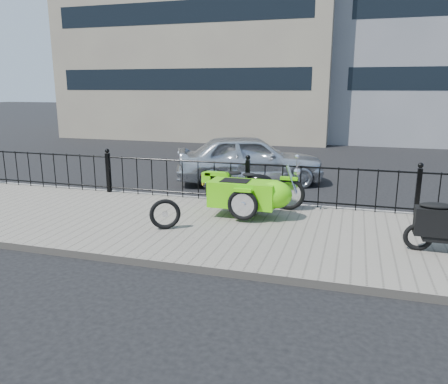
% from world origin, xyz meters
% --- Properties ---
extents(ground, '(120.00, 120.00, 0.00)m').
position_xyz_m(ground, '(0.00, 0.00, 0.00)').
color(ground, black).
rests_on(ground, ground).
extents(sidewalk, '(30.00, 3.80, 0.12)m').
position_xyz_m(sidewalk, '(0.00, -0.50, 0.06)').
color(sidewalk, gray).
rests_on(sidewalk, ground).
extents(curb, '(30.00, 0.10, 0.12)m').
position_xyz_m(curb, '(0.00, 1.44, 0.06)').
color(curb, gray).
rests_on(curb, ground).
extents(iron_fence, '(14.11, 0.11, 1.08)m').
position_xyz_m(iron_fence, '(0.00, 1.30, 0.59)').
color(iron_fence, black).
rests_on(iron_fence, sidewalk).
extents(building_tan, '(14.00, 8.01, 12.00)m').
position_xyz_m(building_tan, '(-6.00, 15.99, 6.00)').
color(building_tan, gray).
rests_on(building_tan, ground).
extents(motorcycle_sidecar, '(2.28, 1.48, 0.98)m').
position_xyz_m(motorcycle_sidecar, '(0.35, 0.34, 0.59)').
color(motorcycle_sidecar, black).
rests_on(motorcycle_sidecar, sidewalk).
extents(spare_tire, '(0.54, 0.33, 0.57)m').
position_xyz_m(spare_tire, '(-0.98, -0.98, 0.40)').
color(spare_tire, black).
rests_on(spare_tire, sidewalk).
extents(sedan_car, '(4.36, 2.94, 1.38)m').
position_xyz_m(sedan_car, '(-0.54, 3.78, 0.69)').
color(sedan_car, silver).
rests_on(sedan_car, ground).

